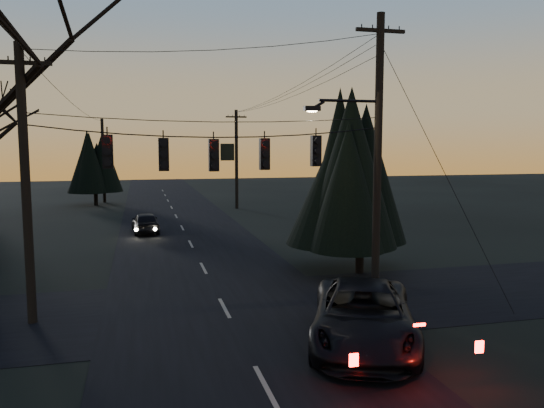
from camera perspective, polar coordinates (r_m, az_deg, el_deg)
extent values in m
cube|color=black|center=(27.92, -8.35, -5.04)|extent=(8.00, 120.00, 0.02)
cube|color=black|center=(18.29, -5.14, -11.11)|extent=(60.00, 7.00, 0.02)
cylinder|color=black|center=(17.42, -6.16, 8.33)|extent=(11.50, 0.04, 0.04)
cylinder|color=black|center=(23.15, 9.40, -5.42)|extent=(0.36, 0.36, 1.60)
cone|color=black|center=(22.71, 9.56, 2.95)|extent=(4.72, 4.72, 5.95)
cylinder|color=black|center=(51.18, -18.42, 0.76)|extent=(0.36, 0.36, 1.60)
cone|color=black|center=(51.00, -18.54, 3.96)|extent=(3.77, 3.77, 4.92)
imported|color=black|center=(15.07, 9.79, -11.79)|extent=(4.74, 6.48, 1.64)
imported|color=black|center=(34.18, -13.46, -1.97)|extent=(1.81, 3.92, 1.30)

